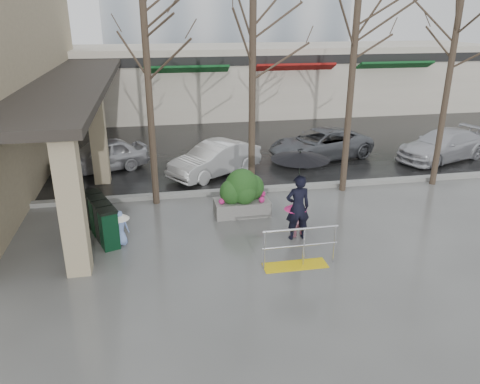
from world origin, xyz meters
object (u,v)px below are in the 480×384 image
object	(u,v)px
child_pink	(295,215)
planter	(242,193)
tree_mideast	(354,47)
car_b	(215,159)
handrail	(298,252)
tree_east	(457,29)
news_boxes	(101,219)
child_blue	(119,225)
car_a	(100,156)
car_c	(320,144)
car_d	(443,145)
tree_midwest	(253,35)
woman	(299,185)
tree_west	(145,42)

from	to	relation	value
child_pink	planter	world-z (taller)	planter
tree_mideast	car_b	bearing A→B (deg)	149.42
handrail	tree_east	distance (m)	9.60
handrail	tree_east	bearing A→B (deg)	35.86
news_boxes	child_pink	bearing A→B (deg)	-29.63
child_blue	car_a	size ratio (longest dim) A/B	0.27
handrail	car_c	xyz separation A→B (m)	(3.63, 8.60, 0.25)
child_blue	car_d	xyz separation A→B (m)	(13.05, 5.52, 0.04)
tree_midwest	planter	bearing A→B (deg)	-112.69
tree_east	woman	size ratio (longest dim) A/B	2.85
tree_midwest	tree_mideast	world-z (taller)	tree_midwest
planter	car_d	size ratio (longest dim) A/B	0.39
tree_west	car_d	bearing A→B (deg)	12.62
tree_west	tree_mideast	xyz separation A→B (m)	(6.50, 0.00, -0.22)
car_a	child_blue	bearing A→B (deg)	-11.63
tree_midwest	planter	distance (m)	4.79
child_blue	car_b	bearing A→B (deg)	-118.97
tree_mideast	planter	xyz separation A→B (m)	(-3.90, -1.43, -4.16)
tree_mideast	news_boxes	world-z (taller)	tree_mideast
car_c	child_blue	bearing A→B (deg)	-66.60
tree_mideast	child_blue	size ratio (longest dim) A/B	6.61
child_pink	car_b	size ratio (longest dim) A/B	0.29
car_b	car_d	size ratio (longest dim) A/B	0.88
car_c	car_d	bearing A→B (deg)	61.46
child_pink	car_a	size ratio (longest dim) A/B	0.30
child_blue	car_b	distance (m)	6.25
tree_mideast	car_d	xyz separation A→B (m)	(5.55, 2.70, -4.23)
woman	car_d	size ratio (longest dim) A/B	0.58
woman	child_pink	distance (m)	0.96
woman	child_blue	distance (m)	4.90
tree_west	car_a	size ratio (longest dim) A/B	1.84
planter	car_b	world-z (taller)	planter
child_pink	news_boxes	world-z (taller)	news_boxes
car_d	child_blue	bearing A→B (deg)	-85.71
handrail	car_c	world-z (taller)	car_c
child_pink	child_blue	xyz separation A→B (m)	(-4.77, 0.35, -0.04)
tree_mideast	car_c	world-z (taller)	tree_mideast
tree_mideast	car_d	world-z (taller)	tree_mideast
handrail	car_d	distance (m)	11.48
tree_mideast	child_pink	bearing A→B (deg)	-130.71
handrail	news_boxes	xyz separation A→B (m)	(-4.88, 2.55, 0.18)
tree_west	child_blue	world-z (taller)	tree_west
woman	car_b	world-z (taller)	woman
handrail	car_b	xyz separation A→B (m)	(-1.07, 7.29, 0.25)
woman	car_d	world-z (taller)	woman
car_a	woman	bearing A→B (deg)	18.49
woman	car_b	distance (m)	6.09
handrail	woman	world-z (taller)	woman
tree_midwest	tree_mideast	bearing A→B (deg)	-0.00
handrail	child_blue	distance (m)	4.79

